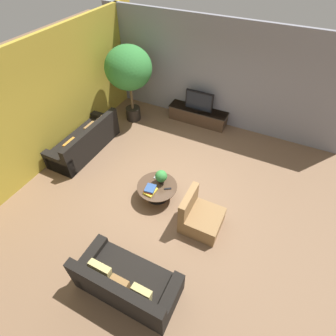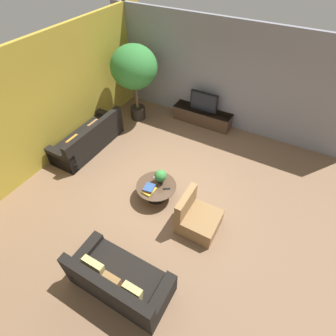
% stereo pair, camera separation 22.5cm
% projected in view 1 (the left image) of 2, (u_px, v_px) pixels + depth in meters
% --- Properties ---
extents(ground_plane, '(24.00, 24.00, 0.00)m').
position_uv_depth(ground_plane, '(167.00, 188.00, 6.42)').
color(ground_plane, brown).
extents(back_wall_stone, '(7.40, 0.12, 3.00)m').
position_uv_depth(back_wall_stone, '(218.00, 75.00, 7.44)').
color(back_wall_stone, gray).
rests_on(back_wall_stone, ground).
extents(side_wall_left, '(0.12, 7.40, 3.00)m').
position_uv_depth(side_wall_left, '(54.00, 99.00, 6.51)').
color(side_wall_left, gold).
rests_on(side_wall_left, ground).
extents(media_console, '(1.84, 0.50, 0.45)m').
position_uv_depth(media_console, '(198.00, 115.00, 8.24)').
color(media_console, '#473323').
rests_on(media_console, ground).
extents(television, '(0.86, 0.13, 0.59)m').
position_uv_depth(television, '(199.00, 101.00, 7.89)').
color(television, black).
rests_on(television, media_console).
extents(coffee_table, '(0.92, 0.92, 0.38)m').
position_uv_depth(coffee_table, '(157.00, 189.00, 6.03)').
color(coffee_table, black).
rests_on(coffee_table, ground).
extents(couch_by_wall, '(0.84, 2.17, 0.84)m').
position_uv_depth(couch_by_wall, '(85.00, 142.00, 7.22)').
color(couch_by_wall, black).
rests_on(couch_by_wall, ground).
extents(couch_near_entry, '(1.77, 0.84, 0.84)m').
position_uv_depth(couch_near_entry, '(126.00, 283.00, 4.49)').
color(couch_near_entry, black).
rests_on(couch_near_entry, ground).
extents(armchair_wicker, '(0.80, 0.76, 0.86)m').
position_uv_depth(armchair_wicker, '(200.00, 217.00, 5.47)').
color(armchair_wicker, olive).
rests_on(armchair_wicker, ground).
extents(potted_palm_tall, '(1.34, 1.34, 2.29)m').
position_uv_depth(potted_palm_tall, '(129.00, 70.00, 7.39)').
color(potted_palm_tall, black).
rests_on(potted_palm_tall, ground).
extents(potted_plant_tabletop, '(0.28, 0.28, 0.35)m').
position_uv_depth(potted_plant_tabletop, '(161.00, 176.00, 5.89)').
color(potted_plant_tabletop, black).
rests_on(potted_plant_tabletop, coffee_table).
extents(book_stack, '(0.26, 0.32, 0.10)m').
position_uv_depth(book_stack, '(150.00, 190.00, 5.80)').
color(book_stack, gold).
rests_on(book_stack, coffee_table).
extents(remote_black, '(0.16, 0.12, 0.02)m').
position_uv_depth(remote_black, '(168.00, 189.00, 5.88)').
color(remote_black, black).
rests_on(remote_black, coffee_table).
extents(remote_silver, '(0.04, 0.16, 0.02)m').
position_uv_depth(remote_silver, '(156.00, 176.00, 6.15)').
color(remote_silver, gray).
rests_on(remote_silver, coffee_table).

